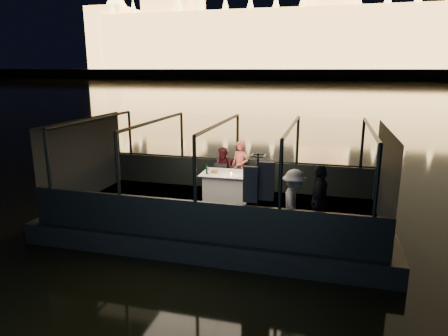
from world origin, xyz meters
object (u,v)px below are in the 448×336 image
(chair_port_right, at_px, (237,180))
(wine_bottle, at_px, (207,169))
(coat_stand, at_px, (257,202))
(person_man_maroon, at_px, (224,167))
(dining_table_central, at_px, (227,186))
(passenger_stripe, at_px, (294,199))
(chair_port_left, at_px, (219,179))
(person_woman_coral, at_px, (240,168))
(passenger_dark, at_px, (319,201))

(chair_port_right, xyz_separation_m, wine_bottle, (-0.72, -0.73, 0.47))
(coat_stand, relative_size, person_man_maroon, 1.46)
(chair_port_right, bearing_deg, dining_table_central, -126.57)
(dining_table_central, height_order, passenger_stripe, passenger_stripe)
(chair_port_left, height_order, person_woman_coral, person_woman_coral)
(chair_port_left, bearing_deg, passenger_dark, -38.68)
(person_man_maroon, bearing_deg, passenger_dark, -27.51)
(wine_bottle, bearing_deg, dining_table_central, 27.88)
(wine_bottle, bearing_deg, person_woman_coral, 53.68)
(passenger_stripe, bearing_deg, wine_bottle, 45.31)
(chair_port_left, relative_size, passenger_stripe, 0.56)
(person_woman_coral, bearing_deg, coat_stand, -51.04)
(dining_table_central, distance_m, person_man_maroon, 0.86)
(wine_bottle, bearing_deg, passenger_stripe, -36.01)
(coat_stand, relative_size, passenger_stripe, 1.29)
(passenger_stripe, bearing_deg, dining_table_central, 34.99)
(passenger_dark, bearing_deg, wine_bottle, -113.49)
(chair_port_left, distance_m, coat_stand, 3.64)
(passenger_dark, distance_m, wine_bottle, 3.65)
(chair_port_right, xyz_separation_m, passenger_stripe, (1.88, -2.62, 0.40))
(passenger_stripe, height_order, passenger_dark, passenger_dark)
(person_woman_coral, bearing_deg, chair_port_left, -134.43)
(coat_stand, xyz_separation_m, wine_bottle, (-1.88, 2.44, 0.02))
(dining_table_central, height_order, chair_port_right, chair_port_right)
(chair_port_right, relative_size, person_woman_coral, 0.54)
(person_man_maroon, height_order, passenger_dark, passenger_dark)
(passenger_stripe, bearing_deg, coat_stand, 118.86)
(person_man_maroon, relative_size, passenger_stripe, 0.88)
(chair_port_right, relative_size, passenger_stripe, 0.55)
(chair_port_left, height_order, person_man_maroon, person_man_maroon)
(chair_port_right, xyz_separation_m, person_woman_coral, (0.02, 0.27, 0.30))
(chair_port_left, xyz_separation_m, coat_stand, (1.72, -3.17, 0.45))
(chair_port_left, bearing_deg, dining_table_central, -48.05)
(wine_bottle, bearing_deg, passenger_dark, -30.59)
(wine_bottle, bearing_deg, person_man_maroon, 77.32)
(coat_stand, bearing_deg, person_woman_coral, 108.34)
(dining_table_central, bearing_deg, chair_port_left, 129.73)
(chair_port_left, bearing_deg, person_woman_coral, 27.17)
(coat_stand, bearing_deg, person_man_maroon, 115.62)
(chair_port_left, xyz_separation_m, person_woman_coral, (0.58, 0.27, 0.30))
(coat_stand, distance_m, person_woman_coral, 3.63)
(dining_table_central, relative_size, person_man_maroon, 1.08)
(chair_port_left, relative_size, person_man_maroon, 0.64)
(dining_table_central, bearing_deg, coat_stand, -63.67)
(person_woman_coral, distance_m, person_man_maroon, 0.51)
(chair_port_left, xyz_separation_m, passenger_dark, (2.99, -2.59, 0.40))
(person_man_maroon, bearing_deg, chair_port_left, -87.71)
(person_woman_coral, bearing_deg, wine_bottle, -105.70)
(chair_port_right, relative_size, person_man_maroon, 0.63)
(chair_port_right, xyz_separation_m, coat_stand, (1.16, -3.17, 0.45))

